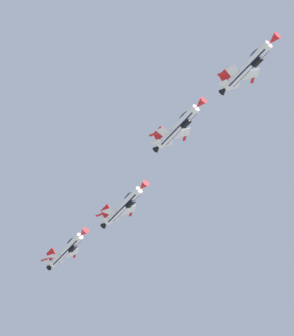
{
  "coord_description": "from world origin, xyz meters",
  "views": [
    {
      "loc": [
        2.17,
        -3.87,
        1.95
      ],
      "look_at": [
        -12.84,
        103.53,
        123.13
      ],
      "focal_mm": 84.55,
      "sensor_mm": 36.0,
      "label": 1
    }
  ],
  "objects_px": {
    "fighter_jet_right_wing": "(124,205)",
    "fighter_jet_left_wing": "(178,126)",
    "fighter_jet_left_outer": "(67,250)",
    "fighter_jet_lead": "(248,65)"
  },
  "relations": [
    {
      "from": "fighter_jet_lead",
      "to": "fighter_jet_left_outer",
      "type": "xyz_separation_m",
      "value": [
        -44.03,
        45.84,
        0.74
      ]
    },
    {
      "from": "fighter_jet_left_wing",
      "to": "fighter_jet_lead",
      "type": "bearing_deg",
      "value": 92.4
    },
    {
      "from": "fighter_jet_left_wing",
      "to": "fighter_jet_left_outer",
      "type": "distance_m",
      "value": 43.49
    },
    {
      "from": "fighter_jet_lead",
      "to": "fighter_jet_right_wing",
      "type": "xyz_separation_m",
      "value": [
        -28.31,
        30.77,
        -2.13
      ]
    },
    {
      "from": "fighter_jet_left_outer",
      "to": "fighter_jet_lead",
      "type": "bearing_deg",
      "value": 89.86
    },
    {
      "from": "fighter_jet_right_wing",
      "to": "fighter_jet_left_wing",
      "type": "bearing_deg",
      "value": 85.15
    },
    {
      "from": "fighter_jet_left_wing",
      "to": "fighter_jet_right_wing",
      "type": "bearing_deg",
      "value": -94.85
    },
    {
      "from": "fighter_jet_right_wing",
      "to": "fighter_jet_left_outer",
      "type": "distance_m",
      "value": 21.97
    },
    {
      "from": "fighter_jet_lead",
      "to": "fighter_jet_left_wing",
      "type": "distance_m",
      "value": 20.17
    },
    {
      "from": "fighter_jet_lead",
      "to": "fighter_jet_left_wing",
      "type": "xyz_separation_m",
      "value": [
        -14.56,
        13.87,
        1.59
      ]
    }
  ]
}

